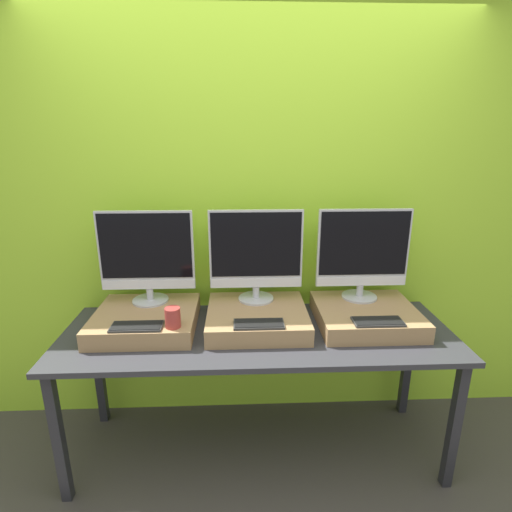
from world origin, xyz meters
TOP-DOWN VIEW (x-y plane):
  - ground_plane at (0.00, 0.00)m, footprint 12.00×12.00m
  - wall_back at (0.00, 0.80)m, footprint 8.00×0.04m
  - workbench at (0.00, 0.36)m, footprint 2.14×0.73m
  - wooden_riser_left at (-0.62, 0.44)m, footprint 0.56×0.52m
  - monitor_left at (-0.62, 0.58)m, footprint 0.54×0.21m
  - keyboard_left at (-0.62, 0.24)m, footprint 0.26×0.12m
  - mug at (-0.44, 0.24)m, footprint 0.08×0.08m
  - wooden_riser_center at (0.00, 0.44)m, footprint 0.56×0.52m
  - monitor_center at (0.00, 0.58)m, footprint 0.54×0.21m
  - keyboard_center at (0.00, 0.24)m, footprint 0.26×0.12m
  - wooden_riser_right at (0.62, 0.44)m, footprint 0.56×0.52m
  - monitor_right at (0.62, 0.58)m, footprint 0.54×0.21m
  - keyboard_right at (0.62, 0.24)m, footprint 0.26×0.12m

SIDE VIEW (x-z plane):
  - ground_plane at x=0.00m, z-range 0.00..0.00m
  - workbench at x=0.00m, z-range 0.32..1.11m
  - wooden_riser_left at x=-0.62m, z-range 0.79..0.89m
  - wooden_riser_center at x=0.00m, z-range 0.79..0.89m
  - wooden_riser_right at x=0.62m, z-range 0.79..0.89m
  - keyboard_left at x=-0.62m, z-range 0.89..0.90m
  - keyboard_center at x=0.00m, z-range 0.89..0.90m
  - keyboard_right at x=0.62m, z-range 0.89..0.90m
  - mug at x=-0.44m, z-range 0.89..0.99m
  - monitor_left at x=-0.62m, z-range 0.90..1.44m
  - monitor_center at x=0.00m, z-range 0.90..1.44m
  - monitor_right at x=0.62m, z-range 0.90..1.44m
  - wall_back at x=0.00m, z-range 0.00..2.60m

